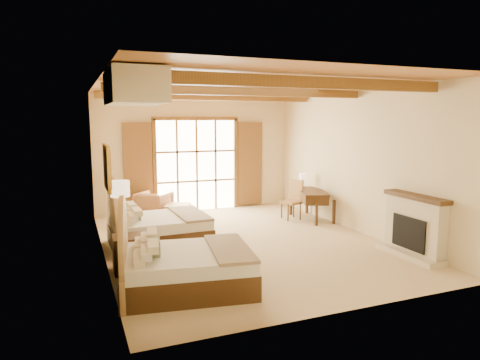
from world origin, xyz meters
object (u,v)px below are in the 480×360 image
bed_near (178,266)px  armchair (154,206)px  bed_far (152,227)px  nightstand (129,254)px  desk (311,204)px

bed_near → armchair: bearing=92.6°
bed_far → nightstand: bearing=-116.4°
nightstand → desk: bearing=25.5°
armchair → desk: 4.01m
bed_near → armchair: (0.52, 4.71, -0.03)m
bed_far → desk: bearing=9.6°
bed_near → nightstand: size_ratio=3.51×
desk → armchair: bearing=178.2°
armchair → desk: desk is taller
bed_far → nightstand: bed_far is taller
bed_near → nightstand: bed_near is taller
bed_far → armchair: (0.45, 2.25, -0.02)m
bed_far → desk: (4.18, 0.81, 0.02)m
desk → bed_far: bearing=-149.8°
bed_far → armchair: size_ratio=2.47×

